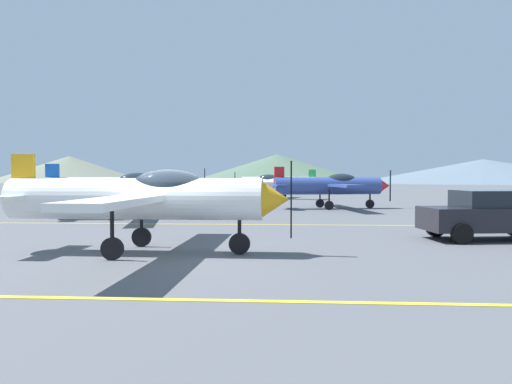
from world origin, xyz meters
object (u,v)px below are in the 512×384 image
Objects in this scene: airplane_near at (146,197)px; airplane_mid at (126,188)px; airplane_far at (332,185)px; airplane_back at (275,183)px; car_sedan at (491,214)px.

airplane_mid is at bearing 111.88° from airplane_near.
airplane_back is (-3.95, 12.62, 0.00)m from airplane_far.
airplane_near is at bearing -110.52° from airplane_far.
airplane_far is at bearing -72.61° from airplane_back.
airplane_back is 1.98× the size of car_sedan.
airplane_near reaches higher than car_sedan.
airplane_far is 1.01× the size of airplane_back.
airplane_near is 1.00× the size of airplane_mid.
airplane_back is (2.78, 30.59, 0.00)m from airplane_near.
airplane_far and airplane_back have the same top height.
airplane_back is at bearing 84.81° from airplane_near.
airplane_near is 19.19m from airplane_far.
airplane_mid reaches higher than car_sedan.
car_sedan is (7.69, -27.27, -0.67)m from airplane_back.
airplane_back is at bearing 105.75° from car_sedan.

